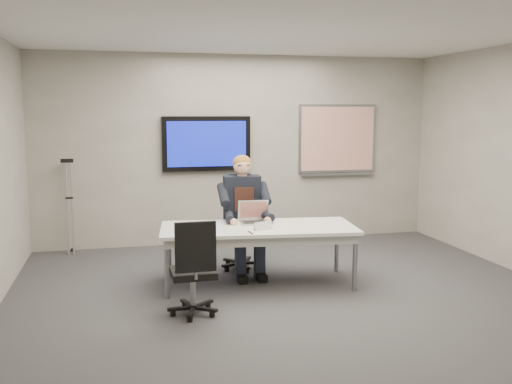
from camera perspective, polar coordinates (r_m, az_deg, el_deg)
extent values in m
cube|color=#343336|center=(5.97, 4.36, -11.27)|extent=(6.00, 6.00, 0.02)
cube|color=silver|center=(5.69, 4.68, 16.37)|extent=(6.00, 6.00, 0.02)
cube|color=gray|center=(8.56, -1.69, 4.25)|extent=(6.00, 0.02, 2.80)
cube|color=gray|center=(2.99, 22.53, -3.79)|extent=(6.00, 0.02, 2.80)
cube|color=white|center=(6.49, 0.24, -3.61)|extent=(2.29, 1.15, 0.04)
cube|color=#B7B7B3|center=(6.51, 0.24, -4.24)|extent=(2.18, 1.05, 0.09)
cylinder|color=gray|center=(6.16, -8.90, -7.63)|extent=(0.05, 0.05, 0.64)
cylinder|color=gray|center=(6.42, 9.87, -6.99)|extent=(0.05, 0.05, 0.64)
cylinder|color=gray|center=(6.90, -8.70, -5.89)|extent=(0.05, 0.05, 0.64)
cylinder|color=gray|center=(7.13, 8.07, -5.41)|extent=(0.05, 0.05, 0.64)
cube|color=black|center=(8.41, -4.97, 4.84)|extent=(1.30, 0.08, 0.80)
cube|color=navy|center=(8.37, -4.92, 4.82)|extent=(1.16, 0.01, 0.66)
cube|color=gray|center=(8.97, 8.13, 5.31)|extent=(1.25, 0.04, 1.05)
cube|color=white|center=(8.95, 8.18, 5.30)|extent=(1.18, 0.01, 0.98)
cube|color=gray|center=(8.98, 8.14, 1.79)|extent=(1.18, 0.05, 0.04)
cylinder|color=gray|center=(7.21, -1.45, -5.47)|extent=(0.06, 0.06, 0.37)
cube|color=black|center=(7.16, -1.45, -4.04)|extent=(0.57, 0.57, 0.07)
cube|color=black|center=(7.32, -1.41, -1.08)|extent=(0.43, 0.15, 0.53)
cylinder|color=gray|center=(5.68, -6.30, -9.61)|extent=(0.06, 0.06, 0.33)
cube|color=black|center=(5.63, -6.33, -8.01)|extent=(0.43, 0.43, 0.06)
cube|color=black|center=(5.36, -6.07, -5.49)|extent=(0.39, 0.05, 0.48)
cube|color=black|center=(7.06, -1.41, -0.83)|extent=(0.46, 0.29, 0.62)
cube|color=#331B15|center=(6.93, -1.19, -0.74)|extent=(0.23, 0.04, 0.30)
sphere|color=#EAB38F|center=(6.97, -1.37, 2.66)|extent=(0.22, 0.22, 0.22)
ellipsoid|color=brown|center=(6.99, -1.40, 2.93)|extent=(0.23, 0.23, 0.20)
cube|color=#AAAAAC|center=(6.65, 0.03, -3.09)|extent=(0.38, 0.28, 0.02)
cube|color=black|center=(6.64, 0.05, -3.01)|extent=(0.32, 0.20, 0.00)
cube|color=#AAAAAC|center=(6.78, -0.29, -1.78)|extent=(0.37, 0.12, 0.24)
cube|color=red|center=(6.77, -0.28, -1.77)|extent=(0.32, 0.10, 0.20)
cylinder|color=black|center=(6.14, -0.56, -4.07)|extent=(0.03, 0.14, 0.01)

